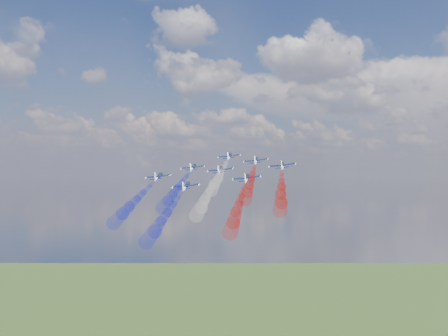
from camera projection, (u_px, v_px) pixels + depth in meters
The scene contains 16 objects.
jet_lead at pixel (230, 156), 187.54m from camera, with size 8.44×10.54×2.81m, color black, non-canonical shape.
trail_lead at pixel (221, 173), 163.20m from camera, with size 3.51×41.05×3.51m, color white, non-canonical shape.
jet_inner_left at pixel (193, 167), 178.08m from camera, with size 8.44×10.54×2.81m, color black, non-canonical shape.
trail_inner_left at pixel (178, 187), 153.75m from camera, with size 3.51×41.05×3.51m, color #1A24E5, non-canonical shape.
jet_inner_right at pixel (256, 160), 175.25m from camera, with size 8.44×10.54×2.81m, color black, non-canonical shape.
trail_inner_right at pixel (251, 179), 150.92m from camera, with size 3.51×41.05×3.51m, color red, non-canonical shape.
jet_outer_left at pixel (159, 176), 169.16m from camera, with size 8.44×10.54×2.81m, color black, non-canonical shape.
trail_outer_left at pixel (137, 199), 144.83m from camera, with size 3.51×41.05×3.51m, color #1A24E5, non-canonical shape.
jet_center_third at pixel (221, 170), 166.25m from camera, with size 8.44×10.54×2.81m, color black, non-canonical shape.
trail_center_third at pixel (209, 192), 141.92m from camera, with size 3.51×41.05×3.51m, color white, non-canonical shape.
jet_outer_right at pixel (282, 165), 162.04m from camera, with size 8.44×10.54×2.81m, color black, non-canonical shape.
trail_outer_right at pixel (281, 187), 137.70m from camera, with size 3.51×41.05×3.51m, color red, non-canonical shape.
jet_rear_left at pixel (186, 186), 155.88m from camera, with size 8.44×10.54×2.81m, color black, non-canonical shape.
trail_rear_left at pixel (167, 212), 131.55m from camera, with size 3.51×41.05×3.51m, color #1A24E5, non-canonical shape.
jet_rear_right at pixel (247, 178), 152.26m from camera, with size 8.44×10.54×2.81m, color black, non-canonical shape.
trail_rear_right at pixel (239, 204), 127.93m from camera, with size 3.51×41.05×3.51m, color red, non-canonical shape.
Camera 1 is at (92.94, -120.50, 164.93)m, focal length 42.38 mm.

